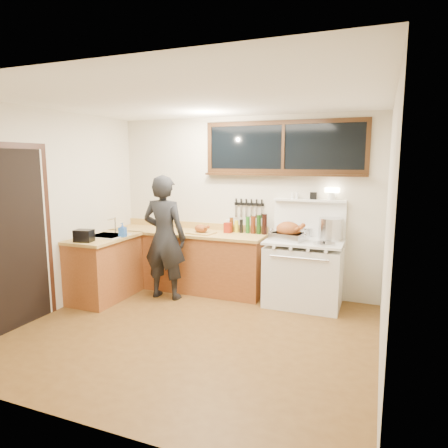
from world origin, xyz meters
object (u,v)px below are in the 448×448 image
at_px(vintage_stove, 304,271).
at_px(roast_turkey, 289,232).
at_px(cutting_board, 201,230).
at_px(man, 164,238).

height_order(vintage_stove, roast_turkey, vintage_stove).
bearing_deg(cutting_board, vintage_stove, 2.40).
xyz_separation_m(cutting_board, roast_turkey, (1.29, 0.01, 0.05)).
distance_m(man, cutting_board, 0.56).
bearing_deg(man, roast_turkey, 13.31).
bearing_deg(man, cutting_board, 44.68).
relative_size(cutting_board, roast_turkey, 0.81).
bearing_deg(cutting_board, man, -135.32).
distance_m(vintage_stove, roast_turkey, 0.58).
relative_size(vintage_stove, cutting_board, 3.86).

